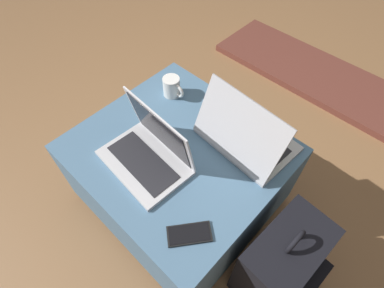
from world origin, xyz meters
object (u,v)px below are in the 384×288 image
(laptop_far, at_px, (244,136))
(cell_phone, at_px, (189,234))
(backpack, at_px, (282,265))
(coffee_mug, at_px, (172,87))

(laptop_far, distance_m, cell_phone, 0.44)
(backpack, relative_size, coffee_mug, 4.20)
(cell_phone, bearing_deg, laptop_far, 142.00)
(cell_phone, height_order, backpack, backpack)
(cell_phone, distance_m, backpack, 0.44)
(backpack, bearing_deg, laptop_far, 66.18)
(backpack, xyz_separation_m, coffee_mug, (-0.80, 0.20, 0.30))
(laptop_far, relative_size, coffee_mug, 3.40)
(laptop_far, xyz_separation_m, backpack, (0.39, -0.20, -0.30))
(laptop_far, height_order, cell_phone, laptop_far)
(backpack, height_order, coffee_mug, coffee_mug)
(coffee_mug, bearing_deg, cell_phone, -39.62)
(laptop_far, bearing_deg, coffee_mug, 3.23)
(cell_phone, relative_size, backpack, 0.33)
(laptop_far, height_order, backpack, laptop_far)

